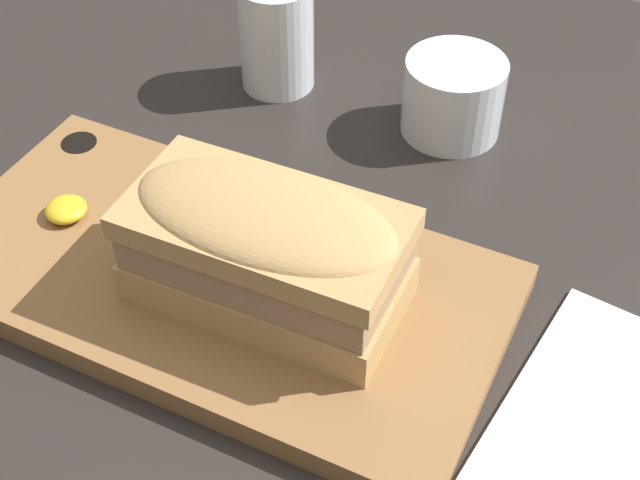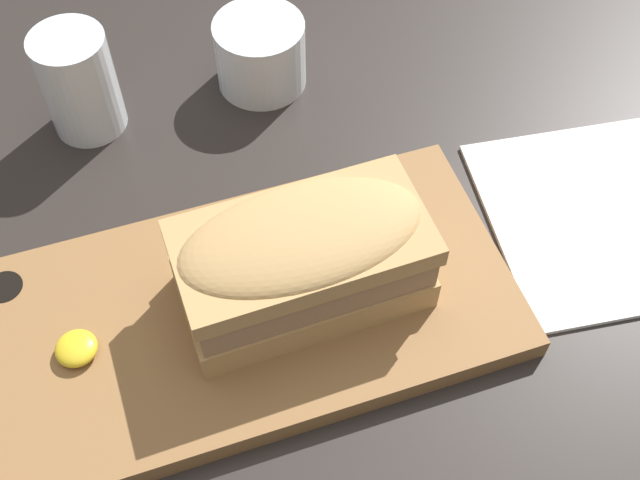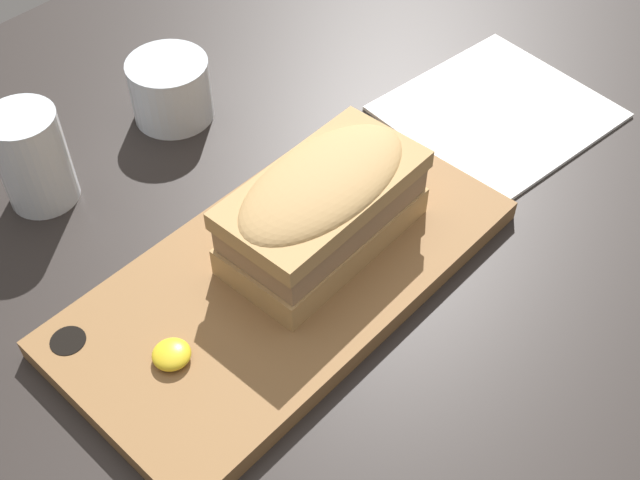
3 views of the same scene
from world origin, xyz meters
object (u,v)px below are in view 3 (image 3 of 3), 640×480
(serving_board, at_px, (285,275))
(water_glass, at_px, (35,163))
(napkin, at_px, (497,112))
(wine_glass, at_px, (171,92))
(sandwich, at_px, (323,205))

(serving_board, height_order, water_glass, water_glass)
(serving_board, relative_size, water_glass, 4.10)
(napkin, bearing_deg, serving_board, 179.46)
(wine_glass, bearing_deg, water_glass, -178.91)
(wine_glass, bearing_deg, sandwich, -98.93)
(water_glass, height_order, napkin, water_glass)
(serving_board, height_order, wine_glass, wine_glass)
(wine_glass, bearing_deg, serving_board, -108.68)
(serving_board, height_order, napkin, serving_board)
(serving_board, xyz_separation_m, wine_glass, (0.08, 0.24, 0.02))
(sandwich, distance_m, napkin, 0.28)
(sandwich, distance_m, water_glass, 0.27)
(napkin, bearing_deg, sandwich, -179.92)
(water_glass, bearing_deg, wine_glass, 1.09)
(sandwich, height_order, water_glass, sandwich)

